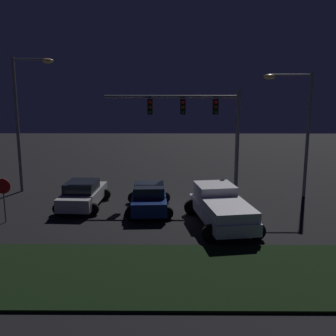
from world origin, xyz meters
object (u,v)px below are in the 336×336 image
street_lamp_right (298,119)px  car_sedan (149,198)px  pickup_truck (220,205)px  traffic_signal_gantry (198,116)px  stop_sign (3,192)px  car_sedan_far (83,194)px  street_lamp_left (24,109)px

street_lamp_right → car_sedan: bearing=-160.9°
pickup_truck → street_lamp_right: bearing=-53.6°
traffic_signal_gantry → stop_sign: (-9.91, -5.60, -3.34)m
stop_sign → car_sedan_far: bearing=39.2°
pickup_truck → stop_sign: (-10.63, 0.31, 0.56)m
car_sedan → stop_sign: bearing=102.4°
car_sedan_far → traffic_signal_gantry: bearing=-63.3°
pickup_truck → car_sedan_far: size_ratio=1.26×
car_sedan_far → stop_sign: stop_sign is taller
traffic_signal_gantry → stop_sign: 11.86m
car_sedan → street_lamp_right: street_lamp_right is taller
street_lamp_right → stop_sign: 16.94m
pickup_truck → street_lamp_right: 8.38m
pickup_truck → street_lamp_right: size_ratio=0.75×
traffic_signal_gantry → street_lamp_right: 5.97m
traffic_signal_gantry → street_lamp_left: street_lamp_left is taller
street_lamp_left → street_lamp_right: size_ratio=1.13×
car_sedan → street_lamp_left: size_ratio=0.53×
traffic_signal_gantry → stop_sign: size_ratio=3.73×
pickup_truck → car_sedan: bearing=48.5°
stop_sign → pickup_truck: bearing=-1.7°
traffic_signal_gantry → street_lamp_right: bearing=-5.6°
car_sedan → street_lamp_left: 10.18m
pickup_truck → stop_sign: 10.65m
pickup_truck → stop_sign: bearing=79.2°
street_lamp_left → traffic_signal_gantry: bearing=-3.1°
pickup_truck → street_lamp_right: street_lamp_right is taller
car_sedan_far → pickup_truck: bearing=-109.2°
traffic_signal_gantry → street_lamp_left: size_ratio=0.98×
street_lamp_right → stop_sign: street_lamp_right is taller
street_lamp_left → pickup_truck: bearing=-29.2°
pickup_truck → car_sedan_far: (-7.34, 2.99, -0.26)m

